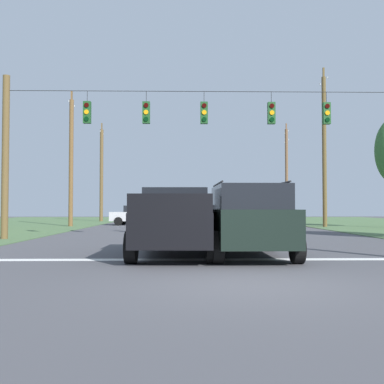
{
  "coord_description": "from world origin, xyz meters",
  "views": [
    {
      "loc": [
        -1.11,
        -8.21,
        1.38
      ],
      "look_at": [
        -0.72,
        12.05,
        2.07
      ],
      "focal_mm": 42.52,
      "sensor_mm": 36.0,
      "label": 1
    }
  ],
  "objects": [
    {
      "name": "lane_dash_0",
      "position": [
        0.0,
        9.84,
        0.0
      ],
      "size": [
        2.5,
        0.15,
        0.01
      ],
      "primitive_type": "cube",
      "rotation": [
        0.0,
        0.0,
        1.57
      ],
      "color": "white",
      "rests_on": "ground"
    },
    {
      "name": "distant_car_oncoming",
      "position": [
        5.4,
        24.27,
        0.79
      ],
      "size": [
        2.18,
        4.38,
        1.52
      ],
      "color": "maroon",
      "rests_on": "ground"
    },
    {
      "name": "lane_dash_1",
      "position": [
        0.0,
        16.68,
        0.0
      ],
      "size": [
        2.5,
        0.15,
        0.01
      ],
      "primitive_type": "cube",
      "rotation": [
        0.0,
        0.0,
        1.57
      ],
      "color": "white",
      "rests_on": "ground"
    },
    {
      "name": "stop_bar_stripe",
      "position": [
        0.0,
        3.84,
        0.0
      ],
      "size": [
        14.46,
        0.45,
        0.01
      ],
      "primitive_type": "cube",
      "color": "white",
      "rests_on": "ground"
    },
    {
      "name": "distant_car_crossing_white",
      "position": [
        -1.23,
        19.33,
        0.79
      ],
      "size": [
        4.43,
        2.3,
        1.52
      ],
      "color": "silver",
      "rests_on": "ground"
    },
    {
      "name": "lane_dash_3",
      "position": [
        0.0,
        31.89,
        0.0
      ],
      "size": [
        2.5,
        0.15,
        0.01
      ],
      "primitive_type": "cube",
      "rotation": [
        0.0,
        0.0,
        1.57
      ],
      "color": "white",
      "rests_on": "ground"
    },
    {
      "name": "pickup_truck",
      "position": [
        -1.34,
        4.93,
        0.97
      ],
      "size": [
        2.41,
        5.45,
        1.95
      ],
      "color": "black",
      "rests_on": "ground"
    },
    {
      "name": "lane_dash_4",
      "position": [
        0.0,
        34.36,
        0.0
      ],
      "size": [
        2.5,
        0.15,
        0.01
      ],
      "primitive_type": "cube",
      "rotation": [
        0.0,
        0.0,
        1.57
      ],
      "color": "white",
      "rests_on": "ground"
    },
    {
      "name": "utility_pole_mid_left",
      "position": [
        -9.19,
        24.51,
        4.72
      ],
      "size": [
        0.31,
        1.71,
        9.77
      ],
      "color": "brown",
      "rests_on": "ground"
    },
    {
      "name": "utility_pole_mid_right",
      "position": [
        8.76,
        23.24,
        5.44
      ],
      "size": [
        0.3,
        1.78,
        11.21
      ],
      "color": "brown",
      "rests_on": "ground"
    },
    {
      "name": "overhead_signal_span",
      "position": [
        -0.21,
        11.47,
        4.03
      ],
      "size": [
        17.38,
        0.31,
        7.11
      ],
      "color": "brown",
      "rests_on": "ground"
    },
    {
      "name": "utility_pole_far_right",
      "position": [
        9.17,
        36.65,
        4.88
      ],
      "size": [
        0.28,
        1.86,
        9.75
      ],
      "color": "brown",
      "rests_on": "ground"
    },
    {
      "name": "ground_plane",
      "position": [
        0.0,
        0.0,
        0.0
      ],
      "size": [
        120.0,
        120.0,
        0.0
      ],
      "primitive_type": "plane",
      "color": "#47474C"
    },
    {
      "name": "suv_black",
      "position": [
        0.7,
        4.49,
        1.06
      ],
      "size": [
        2.26,
        4.82,
        2.05
      ],
      "color": "black",
      "rests_on": "ground"
    },
    {
      "name": "lane_dash_2",
      "position": [
        0.0,
        22.69,
        0.0
      ],
      "size": [
        2.5,
        0.15,
        0.01
      ],
      "primitive_type": "cube",
      "rotation": [
        0.0,
        0.0,
        1.57
      ],
      "color": "white",
      "rests_on": "ground"
    },
    {
      "name": "utility_pole_far_left",
      "position": [
        -9.13,
        36.36,
        4.63
      ],
      "size": [
        0.34,
        1.74,
        9.66
      ],
      "color": "brown",
      "rests_on": "ground"
    },
    {
      "name": "distant_car_far_parked",
      "position": [
        -4.57,
        27.3,
        0.79
      ],
      "size": [
        4.44,
        2.3,
        1.52
      ],
      "color": "silver",
      "rests_on": "ground"
    }
  ]
}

